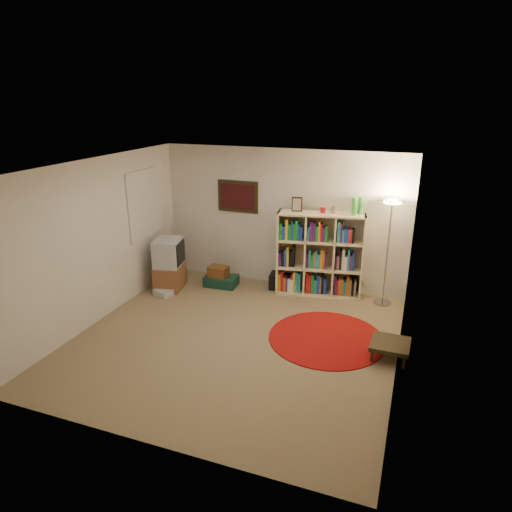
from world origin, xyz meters
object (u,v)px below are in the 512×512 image
Objects in this scene: bookshelf at (318,255)px; suitcase at (221,281)px; tv_stand at (170,265)px; floor_fan at (353,284)px; side_table at (390,345)px; floor_lamp at (391,218)px.

bookshelf is 2.93× the size of suitcase.
bookshelf is 1.90× the size of tv_stand.
suitcase is (0.83, 0.41, -0.35)m from tv_stand.
floor_fan is 0.41× the size of tv_stand.
floor_fan is 0.73× the size of side_table.
side_table is at bearing -26.45° from tv_stand.
bookshelf is 1.40m from floor_lamp.
floor_lamp is 1.95× the size of tv_stand.
floor_lamp is 2.18m from side_table.
floor_fan reaches higher than side_table.
floor_lamp is at bearing -16.14° from floor_fan.
bookshelf is 1.87m from suitcase.
tv_stand is 1.78× the size of side_table.
floor_lamp reaches higher than bookshelf.
bookshelf is at bearing 177.91° from floor_lamp.
tv_stand reaches higher than suitcase.
floor_lamp is 3.48× the size of side_table.
bookshelf is 2.68m from tv_stand.
bookshelf reaches higher than side_table.
side_table is (1.40, -1.76, -0.52)m from bookshelf.
floor_fan is 3.31m from tv_stand.
suitcase is (-2.35, -0.47, -0.10)m from floor_fan.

